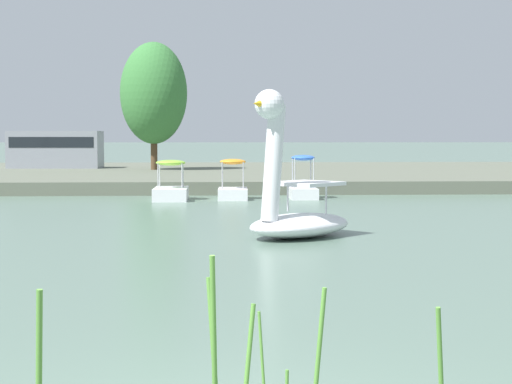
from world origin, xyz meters
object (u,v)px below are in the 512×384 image
at_px(pedal_boat_orange, 233,188).
at_px(pedal_boat_lime, 171,189).
at_px(swan_boat, 294,205).
at_px(tree_broadleaf_left, 154,93).
at_px(pedal_boat_blue, 303,186).
at_px(parked_van, 56,148).

xyz_separation_m(pedal_boat_orange, pedal_boat_lime, (-2.17, -0.27, -0.01)).
distance_m(swan_boat, tree_broadleaf_left, 25.27).
relative_size(pedal_boat_blue, pedal_boat_orange, 1.00).
xyz_separation_m(pedal_boat_blue, parked_van, (-11.71, 15.80, 1.12)).
relative_size(pedal_boat_blue, tree_broadleaf_left, 0.28).
height_order(swan_boat, tree_broadleaf_left, tree_broadleaf_left).
distance_m(swan_boat, parked_van, 29.00).
distance_m(pedal_boat_lime, tree_broadleaf_left, 14.37).
relative_size(swan_boat, tree_broadleaf_left, 0.49).
bearing_deg(pedal_boat_orange, pedal_boat_blue, 4.90).
xyz_separation_m(swan_boat, pedal_boat_lime, (-3.25, 10.83, -0.32)).
bearing_deg(tree_broadleaf_left, swan_boat, -78.95).
bearing_deg(pedal_boat_orange, tree_broadleaf_left, 105.44).
height_order(pedal_boat_blue, parked_van, parked_van).
xyz_separation_m(pedal_boat_blue, pedal_boat_orange, (-2.51, -0.22, -0.06)).
relative_size(pedal_boat_blue, pedal_boat_lime, 0.86).
xyz_separation_m(pedal_boat_orange, tree_broadleaf_left, (-3.71, 13.44, 4.01)).
bearing_deg(pedal_boat_lime, parked_van, 113.35).
bearing_deg(swan_boat, parked_van, 110.76).
bearing_deg(tree_broadleaf_left, pedal_boat_lime, -83.58).
distance_m(swan_boat, pedal_boat_orange, 11.15).
xyz_separation_m(swan_boat, pedal_boat_orange, (-1.08, 11.09, -0.31)).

